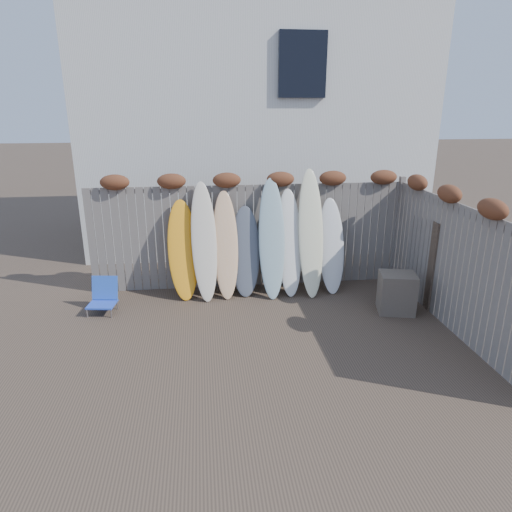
{
  "coord_description": "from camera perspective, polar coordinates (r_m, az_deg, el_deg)",
  "views": [
    {
      "loc": [
        -0.88,
        -6.01,
        3.42
      ],
      "look_at": [
        0.0,
        1.2,
        1.0
      ],
      "focal_mm": 32.0,
      "sensor_mm": 36.0,
      "label": 1
    }
  ],
  "objects": [
    {
      "name": "wooden_crate",
      "position": [
        8.21,
        17.18,
        -4.42
      ],
      "size": [
        0.69,
        0.61,
        0.69
      ],
      "primitive_type": "cube",
      "rotation": [
        0.0,
        0.0,
        -0.22
      ],
      "color": "#6A5B4F",
      "rests_on": "ground"
    },
    {
      "name": "surfboard_1",
      "position": [
        8.32,
        -6.5,
        1.78
      ],
      "size": [
        0.51,
        0.78,
        2.11
      ],
      "primitive_type": "ellipsoid",
      "rotation": [
        -0.31,
        0.0,
        0.08
      ],
      "color": "beige",
      "rests_on": "ground"
    },
    {
      "name": "surfboard_3",
      "position": [
        8.48,
        -1.35,
        0.57
      ],
      "size": [
        0.6,
        0.64,
        1.64
      ],
      "primitive_type": "ellipsoid",
      "rotation": [
        -0.31,
        0.0,
        -0.09
      ],
      "color": "#505661",
      "rests_on": "ground"
    },
    {
      "name": "surfboard_2",
      "position": [
        8.39,
        -3.83,
        1.38
      ],
      "size": [
        0.46,
        0.69,
        1.93
      ],
      "primitive_type": "ellipsoid",
      "rotation": [
        -0.31,
        0.0,
        0.01
      ],
      "color": "#FAB875",
      "rests_on": "ground"
    },
    {
      "name": "back_fence",
      "position": [
        8.75,
        -0.56,
        3.61
      ],
      "size": [
        6.05,
        0.28,
        2.24
      ],
      "color": "slate",
      "rests_on": "ground"
    },
    {
      "name": "house",
      "position": [
        12.59,
        -0.69,
        17.42
      ],
      "size": [
        8.5,
        5.5,
        6.33
      ],
      "color": "silver",
      "rests_on": "ground"
    },
    {
      "name": "ground",
      "position": [
        6.97,
        1.22,
        -10.96
      ],
      "size": [
        80.0,
        80.0,
        0.0
      ],
      "primitive_type": "plane",
      "color": "#493A2D"
    },
    {
      "name": "surfboard_7",
      "position": [
        8.74,
        9.4,
        1.26
      ],
      "size": [
        0.49,
        0.64,
        1.76
      ],
      "primitive_type": "ellipsoid",
      "rotation": [
        -0.31,
        0.0,
        -0.01
      ],
      "color": "silver",
      "rests_on": "ground"
    },
    {
      "name": "surfboard_0",
      "position": [
        8.42,
        -9.1,
        0.73
      ],
      "size": [
        0.6,
        0.69,
        1.79
      ],
      "primitive_type": "ellipsoid",
      "rotation": [
        -0.31,
        0.0,
        0.09
      ],
      "color": "#FF9E17",
      "rests_on": "ground"
    },
    {
      "name": "lattice_panel",
      "position": [
        8.7,
        20.24,
        -0.4
      ],
      "size": [
        0.19,
        1.04,
        1.56
      ],
      "primitive_type": "cube",
      "rotation": [
        0.0,
        0.0,
        -0.14
      ],
      "color": "#3E3525",
      "rests_on": "ground"
    },
    {
      "name": "right_fence",
      "position": [
        7.71,
        23.62,
        -0.35
      ],
      "size": [
        0.28,
        4.4,
        2.24
      ],
      "color": "slate",
      "rests_on": "ground"
    },
    {
      "name": "surfboard_6",
      "position": [
        8.51,
        6.87,
        2.84
      ],
      "size": [
        0.49,
        0.83,
        2.31
      ],
      "primitive_type": "ellipsoid",
      "rotation": [
        -0.31,
        0.0,
        -0.04
      ],
      "color": "#EEEBC1",
      "rests_on": "ground"
    },
    {
      "name": "surfboard_5",
      "position": [
        8.51,
        4.2,
        1.67
      ],
      "size": [
        0.47,
        0.7,
        1.94
      ],
      "primitive_type": "ellipsoid",
      "rotation": [
        -0.31,
        0.0,
        -0.01
      ],
      "color": "white",
      "rests_on": "ground"
    },
    {
      "name": "surfboard_4",
      "position": [
        8.38,
        1.98,
        2.17
      ],
      "size": [
        0.52,
        0.78,
        2.15
      ],
      "primitive_type": "ellipsoid",
      "rotation": [
        -0.31,
        0.0,
        -0.06
      ],
      "color": "#93B3BB",
      "rests_on": "ground"
    },
    {
      "name": "beach_chair",
      "position": [
        8.33,
        -18.53,
        -4.77
      ],
      "size": [
        0.51,
        0.53,
        0.59
      ],
      "color": "blue",
      "rests_on": "ground"
    }
  ]
}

